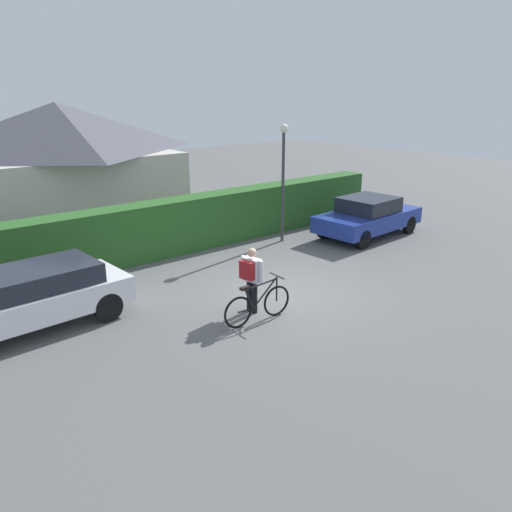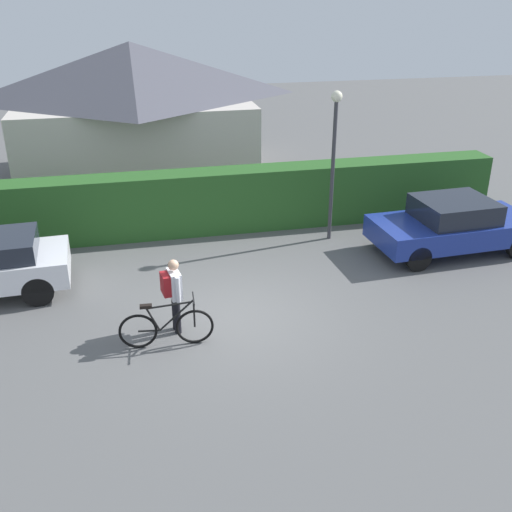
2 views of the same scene
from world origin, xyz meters
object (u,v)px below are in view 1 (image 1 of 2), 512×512
(parked_car_near, at_px, (31,296))
(parked_car_far, at_px, (368,216))
(person_rider, at_px, (251,275))
(street_lamp, at_px, (283,166))
(bicycle, at_px, (258,305))

(parked_car_near, distance_m, parked_car_far, 11.28)
(parked_car_near, relative_size, person_rider, 2.74)
(parked_car_far, bearing_deg, street_lamp, 152.27)
(person_rider, bearing_deg, street_lamp, 40.36)
(bicycle, relative_size, person_rider, 1.15)
(street_lamp, bearing_deg, parked_car_near, -170.46)
(bicycle, bearing_deg, person_rider, 67.71)
(parked_car_far, distance_m, person_rider, 7.58)
(parked_car_near, height_order, bicycle, parked_car_near)
(parked_car_near, relative_size, street_lamp, 1.09)
(parked_car_near, xyz_separation_m, bicycle, (3.88, -2.84, -0.33))
(parked_car_far, relative_size, street_lamp, 1.07)
(bicycle, distance_m, person_rider, 0.74)
(parked_car_far, distance_m, street_lamp, 3.59)
(bicycle, bearing_deg, parked_car_far, 20.94)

